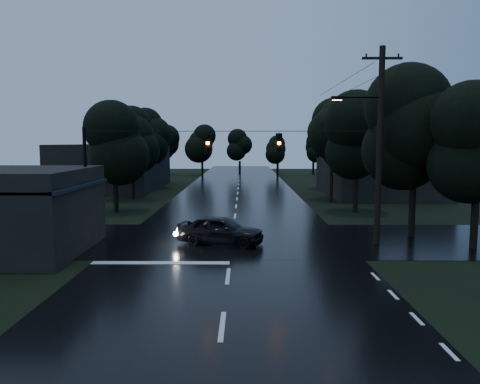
{
  "coord_description": "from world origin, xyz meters",
  "views": [
    {
      "loc": [
        0.61,
        -12.83,
        5.25
      ],
      "look_at": [
        0.4,
        14.02,
        2.38
      ],
      "focal_mm": 35.0,
      "sensor_mm": 36.0,
      "label": 1
    }
  ],
  "objects": [
    {
      "name": "car",
      "position": [
        -0.57,
        10.83,
        0.75
      ],
      "size": [
        4.73,
        2.86,
        1.51
      ],
      "primitive_type": "imported",
      "rotation": [
        0.0,
        0.0,
        1.31
      ],
      "color": "black",
      "rests_on": "ground"
    },
    {
      "name": "tree_corner_near",
      "position": [
        10.0,
        13.0,
        5.99
      ],
      "size": [
        4.48,
        4.48,
        9.44
      ],
      "color": "black",
      "rests_on": "ground"
    },
    {
      "name": "main_road",
      "position": [
        0.0,
        30.0,
        0.0
      ],
      "size": [
        12.0,
        120.0,
        0.02
      ],
      "primitive_type": "cube",
      "color": "black",
      "rests_on": "ground"
    },
    {
      "name": "tree_left_c",
      "position": [
        -10.2,
        40.0,
        5.99
      ],
      "size": [
        4.48,
        4.48,
        9.44
      ],
      "color": "black",
      "rests_on": "ground"
    },
    {
      "name": "tree_right_c",
      "position": [
        10.2,
        40.0,
        6.37
      ],
      "size": [
        4.76,
        4.76,
        10.03
      ],
      "color": "black",
      "rests_on": "ground"
    },
    {
      "name": "tree_right_a",
      "position": [
        9.0,
        22.0,
        5.62
      ],
      "size": [
        4.2,
        4.2,
        8.85
      ],
      "color": "black",
      "rests_on": "ground"
    },
    {
      "name": "cross_street",
      "position": [
        0.0,
        12.0,
        0.0
      ],
      "size": [
        60.0,
        9.0,
        0.02
      ],
      "primitive_type": "cube",
      "color": "black",
      "rests_on": "ground"
    },
    {
      "name": "tree_left_a",
      "position": [
        -9.0,
        22.0,
        5.24
      ],
      "size": [
        3.92,
        3.92,
        8.26
      ],
      "color": "black",
      "rests_on": "ground"
    },
    {
      "name": "tree_corner_far",
      "position": [
        12.0,
        10.0,
        5.24
      ],
      "size": [
        3.92,
        3.92,
        8.26
      ],
      "color": "black",
      "rests_on": "ground"
    },
    {
      "name": "building_far_left",
      "position": [
        -14.0,
        40.0,
        2.5
      ],
      "size": [
        10.0,
        16.0,
        5.0
      ],
      "primitive_type": "cube",
      "color": "black",
      "rests_on": "ground"
    },
    {
      "name": "tree_left_b",
      "position": [
        -9.6,
        30.0,
        5.62
      ],
      "size": [
        4.2,
        4.2,
        8.85
      ],
      "color": "black",
      "rests_on": "ground"
    },
    {
      "name": "span_signals",
      "position": [
        0.56,
        10.99,
        5.24
      ],
      "size": [
        15.0,
        0.37,
        1.12
      ],
      "color": "black",
      "rests_on": "ground"
    },
    {
      "name": "tree_right_b",
      "position": [
        9.6,
        30.0,
        5.99
      ],
      "size": [
        4.48,
        4.48,
        9.44
      ],
      "color": "black",
      "rests_on": "ground"
    },
    {
      "name": "utility_pole_far",
      "position": [
        8.3,
        28.0,
        3.88
      ],
      "size": [
        2.0,
        0.3,
        7.5
      ],
      "color": "black",
      "rests_on": "ground"
    },
    {
      "name": "utility_pole_main",
      "position": [
        7.41,
        11.0,
        5.26
      ],
      "size": [
        3.5,
        0.3,
        10.0
      ],
      "color": "black",
      "rests_on": "ground"
    },
    {
      "name": "anchor_pole_left",
      "position": [
        -7.5,
        11.0,
        3.0
      ],
      "size": [
        0.18,
        0.18,
        6.0
      ],
      "primitive_type": "cylinder",
      "color": "black",
      "rests_on": "ground"
    },
    {
      "name": "building_far_right",
      "position": [
        14.0,
        34.0,
        2.2
      ],
      "size": [
        10.0,
        14.0,
        4.4
      ],
      "primitive_type": "cube",
      "color": "black",
      "rests_on": "ground"
    },
    {
      "name": "ground",
      "position": [
        0.0,
        0.0,
        0.0
      ],
      "size": [
        160.0,
        160.0,
        0.0
      ],
      "primitive_type": "plane",
      "color": "black",
      "rests_on": "ground"
    }
  ]
}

